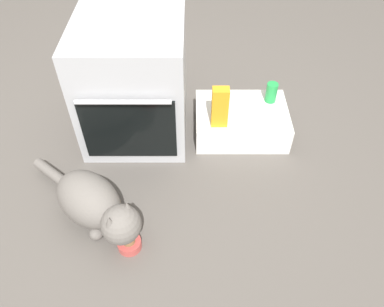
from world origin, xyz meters
TOP-DOWN VIEW (x-y plane):
  - ground at (0.00, 0.00)m, footprint 8.00×8.00m
  - oven at (-0.02, 0.38)m, footprint 0.57×0.64m
  - pantry_cabinet at (0.60, 0.35)m, footprint 0.54×0.39m
  - food_bowl at (0.01, -0.45)m, footprint 0.11×0.11m
  - cat at (-0.15, -0.30)m, footprint 0.64×0.57m
  - juice_carton at (0.45, 0.23)m, footprint 0.09×0.06m
  - soda_can at (0.77, 0.44)m, footprint 0.07×0.07m

SIDE VIEW (x-z plane):
  - ground at x=0.00m, z-range 0.00..0.00m
  - food_bowl at x=0.01m, z-range -0.01..0.06m
  - pantry_cabinet at x=0.60m, z-range 0.00..0.17m
  - cat at x=-0.15m, z-range 0.01..0.27m
  - soda_can at x=0.77m, z-range 0.17..0.29m
  - juice_carton at x=0.45m, z-range 0.17..0.41m
  - oven at x=-0.02m, z-range 0.00..0.68m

